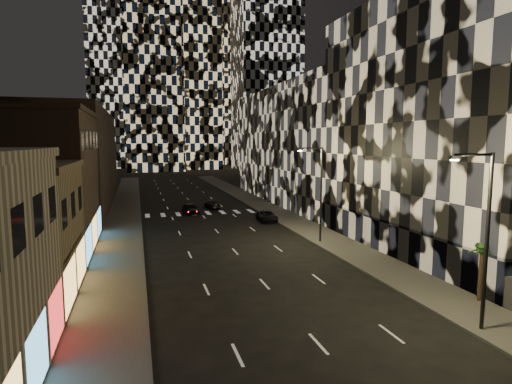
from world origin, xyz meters
TOP-DOWN VIEW (x-y plane):
  - sidewalk_left at (-10.00, 50.00)m, footprint 4.00×120.00m
  - sidewalk_right at (10.00, 50.00)m, footprint 4.00×120.00m
  - curb_left at (-7.90, 50.00)m, footprint 0.20×120.00m
  - curb_right at (7.90, 50.00)m, footprint 0.20×120.00m
  - retail_brown at (-17.00, 33.50)m, footprint 10.00×15.00m
  - retail_filler_left at (-17.00, 60.00)m, footprint 10.00×40.00m
  - midrise_right at (20.00, 24.50)m, footprint 16.00×25.00m
  - midrise_base at (12.30, 24.50)m, footprint 0.60×25.00m
  - midrise_filler_right at (20.00, 57.00)m, footprint 16.00×40.00m
  - tower_right_mid at (35.00, 135.00)m, footprint 20.00×20.00m
  - tower_left_back at (-12.00, 165.00)m, footprint 24.00×24.00m
  - tower_center_low at (-2.00, 140.00)m, footprint 18.00×18.00m
  - streetlight_near at (8.35, 10.00)m, footprint 2.55×0.25m
  - streetlight_far at (8.35, 30.00)m, footprint 2.55×0.25m
  - car_dark_midlane at (-1.38, 49.79)m, footprint 2.26×4.43m
  - car_dark_oncoming at (2.32, 54.01)m, footprint 1.93×4.44m
  - car_dark_rightlane at (7.00, 42.13)m, footprint 2.36×4.58m
  - palm_tree at (11.50, 13.27)m, footprint 1.80×1.77m

SIDE VIEW (x-z plane):
  - sidewalk_left at x=-10.00m, z-range 0.00..0.15m
  - sidewalk_right at x=10.00m, z-range 0.00..0.15m
  - curb_left at x=-7.90m, z-range 0.00..0.15m
  - curb_right at x=7.90m, z-range 0.00..0.15m
  - car_dark_rightlane at x=7.00m, z-range 0.00..1.24m
  - car_dark_oncoming at x=2.32m, z-range 0.00..1.27m
  - car_dark_midlane at x=-1.38m, z-range 0.00..1.44m
  - midrise_base at x=12.30m, z-range 0.00..3.00m
  - palm_tree at x=11.50m, z-range 1.29..4.82m
  - streetlight_near at x=8.35m, z-range 0.85..9.85m
  - streetlight_far at x=8.35m, z-range 0.85..9.85m
  - retail_brown at x=-17.00m, z-range 0.00..12.00m
  - retail_filler_left at x=-17.00m, z-range 0.00..14.00m
  - midrise_filler_right at x=20.00m, z-range 0.00..18.00m
  - midrise_right at x=20.00m, z-range 0.00..22.00m
  - tower_center_low at x=-2.00m, z-range 0.00..95.00m
  - tower_right_mid at x=35.00m, z-range 0.00..100.00m
  - tower_left_back at x=-12.00m, z-range 0.00..120.00m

